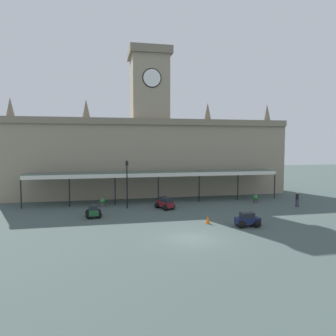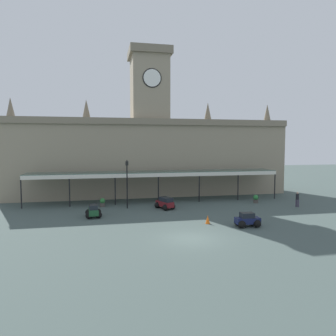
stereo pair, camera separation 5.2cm
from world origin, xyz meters
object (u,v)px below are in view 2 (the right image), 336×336
Objects in this scene: victorian_lamppost at (127,179)px; car_navy_sedan at (247,221)px; car_maroon_estate at (165,204)px; traffic_cone at (208,219)px; planter_forecourt_centre at (256,199)px; car_green_sedan at (93,212)px; pedestrian_crossing_forecourt at (297,199)px; planter_near_kerb at (102,202)px.

car_navy_sedan is at bearing -45.55° from victorian_lamppost.
traffic_cone is at bearing -70.52° from car_maroon_estate.
planter_forecourt_centre is (5.70, 9.56, -0.01)m from car_navy_sedan.
car_navy_sedan is 11.13m from planter_forecourt_centre.
car_green_sedan is at bearing -135.92° from victorian_lamppost.
pedestrian_crossing_forecourt is at bearing -7.56° from car_maroon_estate.
planter_near_kerb is at bearing 133.81° from traffic_cone.
car_green_sedan is 0.40× the size of victorian_lamppost.
car_green_sedan is 1.26× the size of pedestrian_crossing_forecourt.
pedestrian_crossing_forecourt reaches higher than car_green_sedan.
victorian_lamppost is 4.06m from planter_near_kerb.
pedestrian_crossing_forecourt is at bearing 0.97° from car_green_sedan.
planter_forecourt_centre and planter_near_kerb have the same top height.
victorian_lamppost is at bearing -28.84° from planter_near_kerb.
car_green_sedan is at bearing -99.85° from planter_near_kerb.
traffic_cone is (-12.08, -4.97, -0.54)m from pedestrian_crossing_forecourt.
pedestrian_crossing_forecourt is at bearing -11.84° from planter_near_kerb.
planter_near_kerb is (-21.08, 4.42, -0.42)m from pedestrian_crossing_forecourt.
victorian_lamppost reaches higher than pedestrian_crossing_forecourt.
planter_near_kerb is at bearing 168.16° from pedestrian_crossing_forecourt.
planter_forecourt_centre reaches higher than traffic_cone.
car_navy_sedan is 1.25× the size of pedestrian_crossing_forecourt.
planter_near_kerb is (-6.57, 2.49, -0.07)m from car_maroon_estate.
car_maroon_estate reaches higher than car_navy_sedan.
planter_forecourt_centre is at bearing 59.21° from car_navy_sedan.
victorian_lamppost is at bearing 170.85° from pedestrian_crossing_forecourt.
car_maroon_estate reaches higher than traffic_cone.
traffic_cone is 0.76× the size of planter_forecourt_centre.
traffic_cone is at bearing -157.62° from pedestrian_crossing_forecourt.
car_green_sedan is at bearing -169.64° from planter_forecourt_centre.
planter_forecourt_centre is (15.04, 0.04, -2.74)m from victorian_lamppost.
car_navy_sedan is 2.17× the size of planter_near_kerb.
car_maroon_estate is at bearing -20.79° from planter_near_kerb.
victorian_lamppost is 5.44× the size of planter_forecourt_centre.
traffic_cone is at bearing -25.05° from car_green_sedan.
planter_near_kerb is (-2.62, 1.44, -2.74)m from victorian_lamppost.
planter_near_kerb is at bearing 175.44° from planter_forecourt_centre.
car_maroon_estate is at bearing 172.44° from pedestrian_crossing_forecourt.
car_maroon_estate is 11.15m from planter_forecourt_centre.
victorian_lamppost is (3.46, 3.35, 2.72)m from car_green_sedan.
planter_forecourt_centre is at bearing 42.66° from traffic_cone.
victorian_lamppost is 7.14× the size of traffic_cone.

